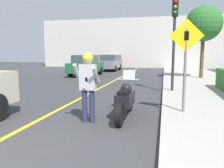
# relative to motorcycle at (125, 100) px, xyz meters

# --- Properties ---
(road_center_line) EXTENTS (0.12, 36.00, 0.01)m
(road_center_line) POSITION_rel_motorcycle_xyz_m (-2.21, 3.01, -0.49)
(road_center_line) COLOR yellow
(road_center_line) RESTS_ON ground
(building_backdrop) EXTENTS (28.00, 1.20, 6.36)m
(building_backdrop) POSITION_rel_motorcycle_xyz_m (-1.61, 23.01, 2.69)
(building_backdrop) COLOR beige
(building_backdrop) RESTS_ON ground
(motorcycle) EXTENTS (0.62, 2.18, 1.28)m
(motorcycle) POSITION_rel_motorcycle_xyz_m (0.00, 0.00, 0.00)
(motorcycle) COLOR black
(motorcycle) RESTS_ON ground
(person_biker) EXTENTS (0.59, 0.49, 1.80)m
(person_biker) POSITION_rel_motorcycle_xyz_m (-0.85, -0.66, 0.62)
(person_biker) COLOR #282D4C
(person_biker) RESTS_ON ground
(crossing_sign) EXTENTS (0.91, 0.08, 2.55)m
(crossing_sign) POSITION_rel_motorcycle_xyz_m (1.58, 0.44, 1.19)
(crossing_sign) COLOR slate
(crossing_sign) RESTS_ON sidewalk_curb
(traffic_light) EXTENTS (0.26, 0.30, 3.96)m
(traffic_light) POSITION_rel_motorcycle_xyz_m (1.39, 4.13, 2.39)
(traffic_light) COLOR #2D2D30
(traffic_light) RESTS_ON sidewalk_curb
(street_tree) EXTENTS (2.37, 2.37, 4.82)m
(street_tree) POSITION_rel_motorcycle_xyz_m (3.48, 10.05, 3.26)
(street_tree) COLOR brown
(street_tree) RESTS_ON sidewalk_curb
(parked_car_green) EXTENTS (1.88, 4.20, 1.68)m
(parked_car_green) POSITION_rel_motorcycle_xyz_m (-5.21, 11.02, 0.36)
(parked_car_green) COLOR black
(parked_car_green) RESTS_ON ground
(parked_car_grey) EXTENTS (1.88, 4.20, 1.68)m
(parked_car_grey) POSITION_rel_motorcycle_xyz_m (-4.63, 16.68, 0.36)
(parked_car_grey) COLOR black
(parked_car_grey) RESTS_ON ground
(parked_car_red) EXTENTS (1.88, 4.20, 1.68)m
(parked_car_red) POSITION_rel_motorcycle_xyz_m (-5.30, 22.14, 0.36)
(parked_car_red) COLOR black
(parked_car_red) RESTS_ON ground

